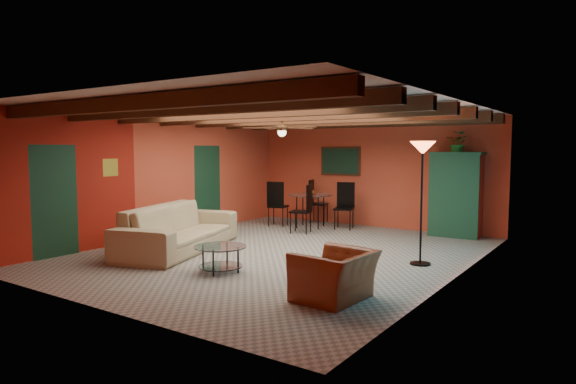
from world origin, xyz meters
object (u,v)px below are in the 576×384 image
Objects in this scene: coffee_table at (220,259)px; potted_plant at (458,143)px; armchair at (335,276)px; armoire at (456,196)px; sofa at (179,228)px; vase at (310,178)px; dining_table at (310,205)px; floor_lamp at (421,203)px.

potted_plant is at bearing 68.17° from coffee_table.
armoire is (-0.06, 5.73, 0.60)m from armchair.
vase reaches higher than sofa.
armoire reaches higher than coffee_table.
vase is at bearing 180.00° from dining_table.
floor_lamp is (0.30, -3.15, 0.14)m from armoire.
armoire is at bearing 0.00° from potted_plant.
floor_lamp reaches higher than coffee_table.
armchair reaches higher than coffee_table.
armchair is at bearing -95.27° from floor_lamp.
coffee_table is 4.63× the size of vase.
sofa is 1.99m from coffee_table.
armchair is at bearing -89.43° from potted_plant.
potted_plant reaches higher than armchair.
armoire is 10.13× the size of vase.
vase is (-3.44, 4.97, 0.92)m from armchair.
vase is at bearing -141.46° from armchair.
armchair is 0.45× the size of dining_table.
coffee_table is (1.80, -0.83, -0.23)m from sofa.
armoire reaches higher than armchair.
armchair is (4.04, -1.10, -0.12)m from sofa.
armchair is 2.70m from floor_lamp.
coffee_table is 0.38× the size of dining_table.
floor_lamp is 4.08× the size of potted_plant.
sofa is 5.85× the size of potted_plant.
armoire is 3.49m from vase.
dining_table is at bearing 104.34° from coffee_table.
coffee_table is 6.17m from potted_plant.
dining_table is at bearing -141.46° from armchair.
potted_plant is at bearing -58.62° from sofa.
sofa is at bearing -160.89° from floor_lamp.
armoire is (2.19, 5.45, 0.71)m from coffee_table.
sofa is 4.57m from floor_lamp.
floor_lamp is at bearing 178.57° from armchair.
armchair is 5.48× the size of vase.
armchair is 5.76m from armoire.
sofa is at bearing -101.39° from armchair.
dining_table is at bearing -168.90° from armoire.
floor_lamp is 11.62× the size of vase.
coffee_table is at bearing -75.66° from dining_table.
armoire reaches higher than dining_table.
floor_lamp is 4.39m from vase.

